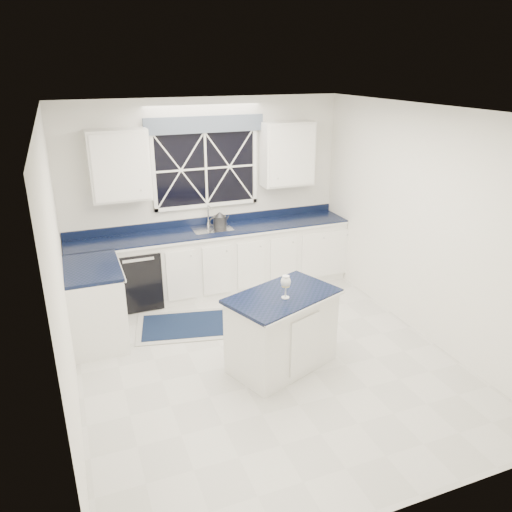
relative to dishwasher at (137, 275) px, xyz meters
name	(u,v)px	position (x,y,z in m)	size (l,w,h in m)	color
ground	(265,359)	(1.10, -1.95, -0.41)	(4.50, 4.50, 0.00)	beige
back_wall	(206,196)	(1.10, 0.30, 0.94)	(4.00, 0.10, 2.70)	white
base_cabinets	(194,269)	(0.77, -0.17, 0.04)	(3.99, 1.60, 0.90)	white
countertop	(213,231)	(1.10, 0.00, 0.51)	(3.98, 0.64, 0.04)	black
dishwasher	(137,275)	(0.00, 0.00, 0.00)	(0.60, 0.58, 0.82)	black
window	(206,163)	(1.10, 0.25, 1.42)	(1.65, 0.09, 1.26)	black
upper_cabinets	(208,159)	(1.10, 0.13, 1.49)	(3.10, 0.34, 0.90)	white
faucet	(209,215)	(1.10, 0.19, 0.69)	(0.05, 0.20, 0.30)	silver
island	(282,330)	(1.22, -2.13, 0.02)	(1.33, 1.06, 0.86)	white
rug	(190,325)	(0.50, -0.91, -0.40)	(1.48, 1.07, 0.02)	#A2A29D
kettle	(220,220)	(1.23, 0.09, 0.63)	(0.31, 0.20, 0.22)	#292A2C
wine_glass	(286,283)	(1.21, -2.21, 0.62)	(0.10, 0.10, 0.25)	silver
soap_bottle	(221,220)	(1.25, 0.10, 0.62)	(0.08, 0.08, 0.18)	silver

